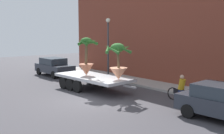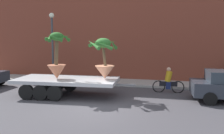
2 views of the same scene
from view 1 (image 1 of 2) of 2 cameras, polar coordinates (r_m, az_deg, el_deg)
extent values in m
plane|color=#423F44|center=(15.11, -4.82, -7.34)|extent=(60.00, 60.00, 0.00)
cube|color=#A39E99|center=(19.19, 10.21, -4.01)|extent=(24.00, 2.20, 0.15)
cube|color=brown|center=(20.18, 13.65, 9.87)|extent=(24.00, 1.20, 9.54)
cube|color=#B7BABF|center=(17.69, -4.09, -2.19)|extent=(5.74, 2.75, 0.18)
cylinder|color=black|center=(19.85, -4.86, -2.57)|extent=(0.81, 0.27, 0.80)
cylinder|color=black|center=(18.54, -10.32, -3.39)|extent=(0.81, 0.27, 0.80)
cylinder|color=black|center=(19.25, -3.39, -2.88)|extent=(0.81, 0.27, 0.80)
cylinder|color=black|center=(17.90, -8.94, -3.75)|extent=(0.81, 0.27, 0.80)
cylinder|color=black|center=(18.67, -1.83, -3.19)|extent=(0.81, 0.27, 0.80)
cylinder|color=black|center=(17.27, -7.45, -4.13)|extent=(0.81, 0.27, 0.80)
cube|color=slate|center=(15.36, 3.81, -4.25)|extent=(1.00, 0.16, 0.10)
cone|color=tan|center=(16.27, 1.39, -1.43)|extent=(1.08, 1.08, 0.72)
cylinder|color=brown|center=(16.18, 1.30, 2.02)|extent=(0.29, 0.15, 1.25)
ellipsoid|color=#387A33|center=(16.16, 1.21, 4.21)|extent=(0.85, 0.85, 0.53)
cone|color=#387A33|center=(15.74, 2.60, 3.85)|extent=(0.20, 1.14, 0.61)
cone|color=#387A33|center=(16.47, 2.83, 4.05)|extent=(1.13, 0.37, 0.53)
cone|color=#387A33|center=(16.70, 0.91, 4.19)|extent=(0.75, 1.04, 0.40)
cone|color=#387A33|center=(16.20, -0.96, 3.99)|extent=(1.03, 0.98, 0.59)
cone|color=#387A33|center=(15.72, -0.08, 3.84)|extent=(1.15, 0.40, 0.61)
cone|color=#B26647|center=(17.90, -5.55, -0.57)|extent=(1.00, 1.00, 0.77)
cylinder|color=brown|center=(17.75, -5.54, 3.11)|extent=(0.29, 0.19, 1.55)
ellipsoid|color=#2D6B28|center=(17.68, -5.52, 5.59)|extent=(0.74, 0.74, 0.46)
cone|color=#2D6B28|center=(17.31, -4.39, 5.39)|extent=(0.32, 1.05, 0.46)
cone|color=#2D6B28|center=(17.84, -3.98, 5.52)|extent=(1.03, 0.50, 0.36)
cone|color=#2D6B28|center=(18.17, -5.27, 5.50)|extent=(0.84, 0.86, 0.42)
cone|color=#2D6B28|center=(17.87, -6.58, 5.35)|extent=(0.53, 0.78, 0.46)
cone|color=#2D6B28|center=(17.38, -6.34, 5.31)|extent=(0.83, 0.42, 0.47)
torus|color=black|center=(15.22, 16.44, -6.20)|extent=(0.74, 0.11, 0.74)
torus|color=black|center=(15.77, 12.95, -5.61)|extent=(0.74, 0.11, 0.74)
cube|color=black|center=(15.45, 14.69, -5.25)|extent=(1.04, 0.13, 0.28)
cylinder|color=gold|center=(15.36, 14.74, -3.61)|extent=(0.46, 0.37, 0.65)
sphere|color=tan|center=(15.28, 14.80, -2.07)|extent=(0.24, 0.24, 0.24)
cube|color=navy|center=(15.46, 14.68, -5.54)|extent=(0.30, 0.26, 0.44)
cube|color=#2D3842|center=(12.64, 22.73, -4.80)|extent=(2.39, 1.77, 0.56)
cylinder|color=black|center=(14.12, 19.73, -7.48)|extent=(0.65, 0.23, 0.64)
cylinder|color=black|center=(12.64, 15.97, -9.08)|extent=(0.65, 0.23, 0.64)
cube|color=#2D333D|center=(24.17, -12.24, -0.26)|extent=(4.16, 1.87, 0.70)
cube|color=#2D3842|center=(24.27, -12.52, 1.26)|extent=(2.30, 1.65, 0.56)
cylinder|color=black|center=(23.51, -8.83, -1.26)|extent=(0.64, 0.21, 0.64)
cylinder|color=black|center=(22.65, -12.40, -1.67)|extent=(0.64, 0.21, 0.64)
cylinder|color=black|center=(25.78, -12.06, -0.56)|extent=(0.64, 0.21, 0.64)
cylinder|color=black|center=(25.00, -15.40, -0.92)|extent=(0.64, 0.21, 0.64)
cylinder|color=#383D42|center=(21.69, -0.83, 3.63)|extent=(0.14, 0.14, 4.50)
sphere|color=#EAEACC|center=(21.66, -0.84, 9.98)|extent=(0.36, 0.36, 0.36)
camera|label=2|loc=(8.86, -48.98, 0.38)|focal=36.98mm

